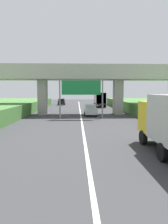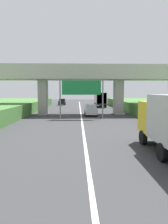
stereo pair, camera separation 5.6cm
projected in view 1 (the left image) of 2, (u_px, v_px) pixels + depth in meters
name	position (u px, v px, depth m)	size (l,w,h in m)	color
lane_centre_stripe	(82.00, 121.00, 25.09)	(0.20, 97.74, 0.01)	white
overpass_bridge	(81.00, 78.00, 31.68)	(40.00, 4.80, 7.71)	#ADA89E
overhead_highway_sign	(81.00, 90.00, 26.57)	(5.88, 0.18, 5.21)	slate
speed_limit_sign	(155.00, 113.00, 20.43)	(0.60, 0.08, 2.23)	slate
truck_red	(100.00, 99.00, 48.01)	(2.44, 7.30, 3.44)	black
car_black	(62.00, 102.00, 55.39)	(1.86, 4.10, 1.72)	black
car_silver	(90.00, 110.00, 30.35)	(1.86, 4.10, 1.72)	#B2B5B7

